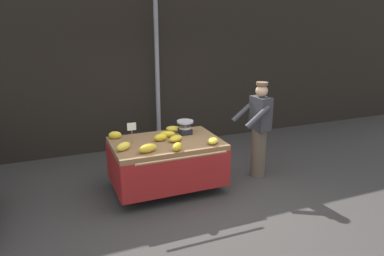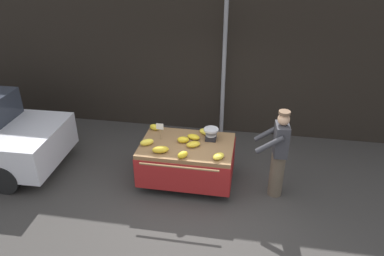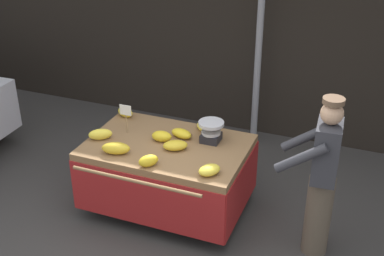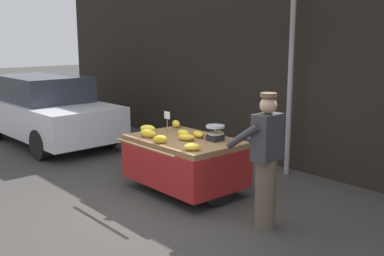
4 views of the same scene
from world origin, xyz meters
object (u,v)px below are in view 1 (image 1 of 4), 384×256
object	(u,v)px
banana_bunch_3	(174,129)
banana_bunch_6	(168,134)
price_sign	(132,129)
banana_bunch_1	(177,147)
street_pole	(157,77)
banana_bunch_4	(124,146)
banana_bunch_8	(115,135)
vendor_person	(259,130)
banana_bunch_7	(161,137)
banana_cart	(166,154)
weighing_scale	(185,127)
banana_bunch_0	(148,148)
banana_bunch_2	(213,141)
banana_bunch_5	(176,138)

from	to	relation	value
banana_bunch_3	banana_bunch_6	xyz separation A→B (m)	(-0.20, -0.24, 0.00)
price_sign	banana_bunch_1	xyz separation A→B (m)	(0.55, -0.56, -0.19)
street_pole	banana_bunch_4	size ratio (longest dim) A/B	12.22
street_pole	banana_bunch_1	size ratio (longest dim) A/B	15.25
street_pole	banana_bunch_8	world-z (taller)	street_pole
banana_bunch_1	price_sign	bearing A→B (deg)	134.18
banana_bunch_4	vendor_person	size ratio (longest dim) A/B	0.15
banana_bunch_3	banana_bunch_7	distance (m)	0.54
banana_bunch_4	banana_bunch_8	world-z (taller)	same
vendor_person	banana_bunch_1	bearing A→B (deg)	-167.25
street_pole	vendor_person	xyz separation A→B (m)	(1.20, -2.05, -0.71)
price_sign	banana_bunch_3	size ratio (longest dim) A/B	1.20
vendor_person	banana_bunch_6	bearing A→B (deg)	169.19
price_sign	banana_bunch_7	xyz separation A→B (m)	(0.45, -0.04, -0.19)
banana_cart	weighing_scale	xyz separation A→B (m)	(0.42, 0.24, 0.34)
banana_bunch_4	banana_bunch_7	distance (m)	0.68
weighing_scale	banana_bunch_0	xyz separation A→B (m)	(-0.83, -0.62, -0.05)
street_pole	price_sign	bearing A→B (deg)	-118.20
banana_bunch_3	banana_bunch_4	distance (m)	1.18
banana_bunch_1	banana_bunch_2	world-z (taller)	banana_bunch_1
weighing_scale	banana_bunch_5	xyz separation A→B (m)	(-0.29, -0.32, -0.07)
weighing_scale	banana_bunch_1	world-z (taller)	weighing_scale
banana_bunch_6	banana_bunch_1	bearing A→B (deg)	-96.38
banana_bunch_5	banana_bunch_3	bearing A→B (deg)	73.27
banana_bunch_2	banana_bunch_5	bearing A→B (deg)	146.84
banana_bunch_4	banana_bunch_6	distance (m)	0.89
banana_bunch_0	banana_bunch_5	size ratio (longest dim) A/B	1.14
weighing_scale	banana_bunch_1	size ratio (longest dim) A/B	1.35
banana_bunch_6	banana_bunch_7	bearing A→B (deg)	-137.85
banana_bunch_4	banana_bunch_1	bearing A→B (deg)	-22.92
street_pole	banana_cart	world-z (taller)	street_pole
banana_bunch_3	vendor_person	bearing A→B (deg)	-21.53
banana_bunch_7	banana_bunch_8	bearing A→B (deg)	149.30
banana_bunch_0	banana_bunch_1	distance (m)	0.44
banana_bunch_1	banana_cart	bearing A→B (deg)	91.74
price_sign	banana_bunch_7	bearing A→B (deg)	-4.80
weighing_scale	banana_bunch_2	world-z (taller)	weighing_scale
banana_cart	banana_bunch_3	distance (m)	0.59
banana_bunch_5	vendor_person	xyz separation A→B (m)	(1.54, -0.03, -0.03)
street_pole	banana_bunch_4	bearing A→B (deg)	-119.38
banana_bunch_7	banana_bunch_2	bearing A→B (deg)	-32.12
vendor_person	banana_bunch_3	bearing A→B (deg)	158.47
banana_bunch_5	vendor_person	bearing A→B (deg)	-1.00
price_sign	banana_bunch_4	bearing A→B (deg)	-127.37
banana_bunch_6	banana_bunch_7	xyz separation A→B (m)	(-0.17, -0.15, 0.01)
banana_cart	banana_bunch_4	xyz separation A→B (m)	(-0.72, -0.17, 0.28)
banana_bunch_8	vendor_person	world-z (taller)	vendor_person
banana_bunch_0	banana_bunch_8	world-z (taller)	banana_bunch_0
banana_bunch_6	banana_bunch_7	distance (m)	0.23
price_sign	vendor_person	size ratio (longest dim) A/B	0.20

